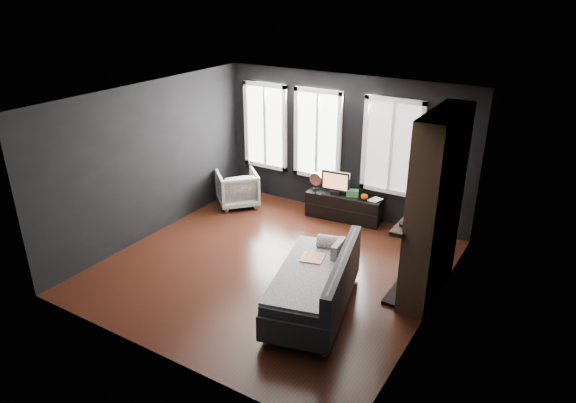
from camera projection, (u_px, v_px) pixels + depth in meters
The scene contains 18 objects.
floor at pixel (273, 266), 8.24m from camera, with size 5.00×5.00×0.00m, color black.
ceiling at pixel (271, 99), 7.17m from camera, with size 5.00×5.00×0.00m, color white.
wall_back at pixel (344, 146), 9.66m from camera, with size 5.00×0.02×2.70m, color black.
wall_left at pixel (151, 161), 8.90m from camera, with size 0.02×5.00×2.70m, color black.
wall_right at pixel (437, 227), 6.51m from camera, with size 0.02×5.00×2.70m, color black.
windows at pixel (323, 89), 9.44m from camera, with size 4.00×0.16×1.76m, color white, non-canonical shape.
fireplace at pixel (435, 207), 7.08m from camera, with size 0.70×1.62×2.70m, color #93724C, non-canonical shape.
sofa at pixel (314, 281), 7.02m from camera, with size 1.03×2.06×0.88m, color #262628, non-canonical shape.
stripe_pillow at pixel (338, 254), 7.32m from camera, with size 0.09×0.38×0.38m, color gray.
armchair at pixel (237, 187), 10.35m from camera, with size 0.77×0.72×0.79m, color silver.
media_console at pixel (344, 206), 9.81m from camera, with size 1.45×0.45×0.50m, color black, non-canonical shape.
monitor at pixel (336, 181), 9.66m from camera, with size 0.56×0.12×0.50m, color black, non-canonical shape.
desk_fan at pixel (316, 181), 9.86m from camera, with size 0.25×0.25×0.36m, color #989898, non-canonical shape.
mug at pixel (364, 196), 9.46m from camera, with size 0.12×0.10×0.12m, color #F56201.
book at pixel (372, 193), 9.46m from camera, with size 0.18×0.02×0.25m, color #BDB696.
storage_box at pixel (352, 193), 9.62m from camera, with size 0.22×0.14×0.12m, color #2C6F36.
mantel_vase at pixel (427, 194), 7.56m from camera, with size 0.20×0.21×0.20m, color gold.
mantel_clock at pixel (404, 224), 6.80m from camera, with size 0.12×0.12×0.04m, color black.
Camera 1 is at (3.92, -5.98, 4.23)m, focal length 32.00 mm.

